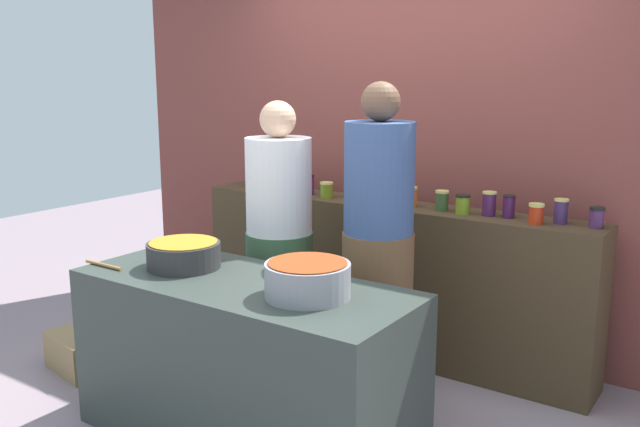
# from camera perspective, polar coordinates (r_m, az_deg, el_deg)

# --- Properties ---
(ground) EXTENTS (12.00, 12.00, 0.00)m
(ground) POSITION_cam_1_polar(r_m,az_deg,el_deg) (3.80, -3.12, -16.63)
(ground) COLOR gray
(storefront_wall) EXTENTS (4.80, 0.12, 3.00)m
(storefront_wall) POSITION_cam_1_polar(r_m,az_deg,el_deg) (4.58, 7.89, 7.85)
(storefront_wall) COLOR brown
(storefront_wall) RESTS_ON ground
(display_shelf) EXTENTS (2.70, 0.36, 0.99)m
(display_shelf) POSITION_cam_1_polar(r_m,az_deg,el_deg) (4.46, 5.49, -5.38)
(display_shelf) COLOR #433320
(display_shelf) RESTS_ON ground
(prep_table) EXTENTS (1.70, 0.70, 0.83)m
(prep_table) POSITION_cam_1_polar(r_m,az_deg,el_deg) (3.41, -6.35, -12.39)
(prep_table) COLOR #313A35
(prep_table) RESTS_ON ground
(preserve_jar_0) EXTENTS (0.07, 0.07, 0.13)m
(preserve_jar_0) POSITION_cam_1_polar(r_m,az_deg,el_deg) (4.92, -5.83, 2.91)
(preserve_jar_0) COLOR #B22F0D
(preserve_jar_0) RESTS_ON display_shelf
(preserve_jar_1) EXTENTS (0.08, 0.08, 0.12)m
(preserve_jar_1) POSITION_cam_1_polar(r_m,az_deg,el_deg) (4.79, -3.42, 2.66)
(preserve_jar_1) COLOR orange
(preserve_jar_1) RESTS_ON display_shelf
(preserve_jar_2) EXTENTS (0.07, 0.07, 0.14)m
(preserve_jar_2) POSITION_cam_1_polar(r_m,az_deg,el_deg) (4.73, -1.98, 2.68)
(preserve_jar_2) COLOR #522C46
(preserve_jar_2) RESTS_ON display_shelf
(preserve_jar_3) EXTENTS (0.07, 0.07, 0.14)m
(preserve_jar_3) POSITION_cam_1_polar(r_m,az_deg,el_deg) (4.61, -0.92, 2.45)
(preserve_jar_3) COLOR #5B1C5B
(preserve_jar_3) RESTS_ON display_shelf
(preserve_jar_4) EXTENTS (0.09, 0.09, 0.11)m
(preserve_jar_4) POSITION_cam_1_polar(r_m,az_deg,el_deg) (4.49, 0.56, 1.99)
(preserve_jar_4) COLOR olive
(preserve_jar_4) RESTS_ON display_shelf
(preserve_jar_5) EXTENTS (0.09, 0.09, 0.10)m
(preserve_jar_5) POSITION_cam_1_polar(r_m,az_deg,el_deg) (4.50, 2.55, 1.97)
(preserve_jar_5) COLOR gold
(preserve_jar_5) RESTS_ON display_shelf
(preserve_jar_6) EXTENTS (0.09, 0.09, 0.14)m
(preserve_jar_6) POSITION_cam_1_polar(r_m,az_deg,el_deg) (4.45, 3.85, 2.08)
(preserve_jar_6) COLOR red
(preserve_jar_6) RESTS_ON display_shelf
(preserve_jar_7) EXTENTS (0.09, 0.09, 0.12)m
(preserve_jar_7) POSITION_cam_1_polar(r_m,az_deg,el_deg) (4.35, 4.80, 1.70)
(preserve_jar_7) COLOR #2E502F
(preserve_jar_7) RESTS_ON display_shelf
(preserve_jar_8) EXTENTS (0.09, 0.09, 0.12)m
(preserve_jar_8) POSITION_cam_1_polar(r_m,az_deg,el_deg) (4.24, 7.59, 1.43)
(preserve_jar_8) COLOR orange
(preserve_jar_8) RESTS_ON display_shelf
(preserve_jar_9) EXTENTS (0.08, 0.08, 0.12)m
(preserve_jar_9) POSITION_cam_1_polar(r_m,az_deg,el_deg) (4.14, 10.22, 1.08)
(preserve_jar_9) COLOR #355229
(preserve_jar_9) RESTS_ON display_shelf
(preserve_jar_10) EXTENTS (0.09, 0.09, 0.11)m
(preserve_jar_10) POSITION_cam_1_polar(r_m,az_deg,el_deg) (4.07, 11.92, 0.76)
(preserve_jar_10) COLOR olive
(preserve_jar_10) RESTS_ON display_shelf
(preserve_jar_11) EXTENTS (0.08, 0.08, 0.14)m
(preserve_jar_11) POSITION_cam_1_polar(r_m,az_deg,el_deg) (4.05, 14.05, 0.81)
(preserve_jar_11) COLOR #461B49
(preserve_jar_11) RESTS_ON display_shelf
(preserve_jar_12) EXTENTS (0.07, 0.07, 0.13)m
(preserve_jar_12) POSITION_cam_1_polar(r_m,az_deg,el_deg) (4.02, 15.61, 0.57)
(preserve_jar_12) COLOR #411845
(preserve_jar_12) RESTS_ON display_shelf
(preserve_jar_13) EXTENTS (0.08, 0.08, 0.11)m
(preserve_jar_13) POSITION_cam_1_polar(r_m,az_deg,el_deg) (3.90, 17.73, -0.01)
(preserve_jar_13) COLOR red
(preserve_jar_13) RESTS_ON display_shelf
(preserve_jar_14) EXTENTS (0.08, 0.08, 0.14)m
(preserve_jar_14) POSITION_cam_1_polar(r_m,az_deg,el_deg) (3.95, 19.62, 0.19)
(preserve_jar_14) COLOR #3D2553
(preserve_jar_14) RESTS_ON display_shelf
(preserve_jar_15) EXTENTS (0.08, 0.08, 0.11)m
(preserve_jar_15) POSITION_cam_1_polar(r_m,az_deg,el_deg) (3.91, 22.26, -0.31)
(preserve_jar_15) COLOR #4A264F
(preserve_jar_15) RESTS_ON display_shelf
(cooking_pot_left) EXTENTS (0.37, 0.37, 0.13)m
(cooking_pot_left) POSITION_cam_1_polar(r_m,az_deg,el_deg) (3.52, -11.40, -3.42)
(cooking_pot_left) COLOR #2D2D2D
(cooking_pot_left) RESTS_ON prep_table
(cooking_pot_center) EXTENTS (0.38, 0.38, 0.16)m
(cooking_pot_center) POSITION_cam_1_polar(r_m,az_deg,el_deg) (3.00, -1.06, -5.60)
(cooking_pot_center) COLOR gray
(cooking_pot_center) RESTS_ON prep_table
(wooden_spoon) EXTENTS (0.27, 0.02, 0.02)m
(wooden_spoon) POSITION_cam_1_polar(r_m,az_deg,el_deg) (3.65, -17.76, -4.15)
(wooden_spoon) COLOR #9E703D
(wooden_spoon) RESTS_ON prep_table
(cook_with_tongs) EXTENTS (0.40, 0.40, 1.65)m
(cook_with_tongs) POSITION_cam_1_polar(r_m,az_deg,el_deg) (3.98, -3.42, -3.73)
(cook_with_tongs) COLOR #3F6441
(cook_with_tongs) RESTS_ON ground
(cook_in_cap) EXTENTS (0.39, 0.39, 1.76)m
(cook_in_cap) POSITION_cam_1_polar(r_m,az_deg,el_deg) (3.68, 4.88, -4.18)
(cook_in_cap) COLOR brown
(cook_in_cap) RESTS_ON ground
(bread_crate) EXTENTS (0.48, 0.42, 0.23)m
(bread_crate) POSITION_cam_1_polar(r_m,az_deg,el_deg) (4.52, -19.16, -10.85)
(bread_crate) COLOR olive
(bread_crate) RESTS_ON ground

